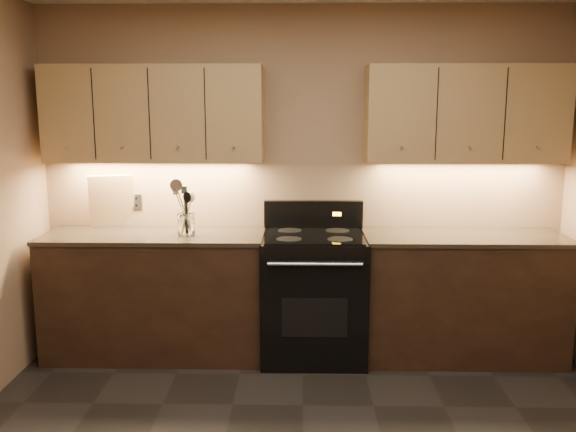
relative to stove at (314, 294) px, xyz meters
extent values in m
cube|color=#987D59|center=(-0.08, 0.32, 0.82)|extent=(4.00, 0.04, 2.60)
cube|color=black|center=(-1.18, 0.02, -0.03)|extent=(1.60, 0.60, 0.90)
cube|color=#3E3427|center=(-1.18, 0.02, 0.44)|extent=(1.62, 0.62, 0.03)
cube|color=black|center=(1.10, 0.02, -0.03)|extent=(1.44, 0.60, 0.90)
cube|color=#3E3427|center=(1.10, 0.02, 0.44)|extent=(1.46, 0.62, 0.03)
cube|color=black|center=(0.00, -0.01, -0.02)|extent=(0.76, 0.65, 0.92)
cube|color=black|center=(0.00, -0.01, 0.45)|extent=(0.70, 0.60, 0.01)
cube|color=black|center=(0.00, 0.28, 0.55)|extent=(0.76, 0.07, 0.22)
cube|color=orange|center=(0.18, 0.24, 0.56)|extent=(0.06, 0.00, 0.03)
cylinder|color=silver|center=(0.00, -0.35, 0.32)|extent=(0.65, 0.02, 0.02)
cube|color=black|center=(0.00, -0.33, -0.07)|extent=(0.46, 0.00, 0.28)
cylinder|color=black|center=(-0.18, -0.16, 0.45)|extent=(0.18, 0.18, 0.00)
cylinder|color=black|center=(0.18, -0.16, 0.45)|extent=(0.18, 0.18, 0.00)
cylinder|color=black|center=(-0.18, 0.14, 0.45)|extent=(0.18, 0.18, 0.00)
cylinder|color=black|center=(0.18, 0.14, 0.45)|extent=(0.18, 0.18, 0.00)
cube|color=#A37F51|center=(-1.18, 0.17, 1.32)|extent=(1.60, 0.30, 0.70)
cube|color=#A37F51|center=(1.10, 0.17, 1.32)|extent=(1.44, 0.30, 0.70)
cube|color=#B2B5BA|center=(-1.38, 0.31, 0.64)|extent=(0.08, 0.01, 0.12)
cylinder|color=white|center=(-0.94, 0.00, 0.53)|extent=(0.14, 0.14, 0.16)
cylinder|color=white|center=(-0.94, 0.00, 0.46)|extent=(0.12, 0.12, 0.02)
cube|color=tan|center=(-1.56, 0.26, 0.66)|extent=(0.35, 0.21, 0.41)
camera|label=1|loc=(-0.10, -4.35, 1.39)|focal=38.00mm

